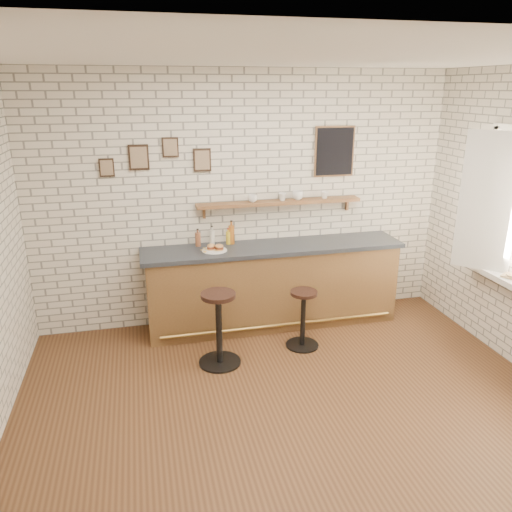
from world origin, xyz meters
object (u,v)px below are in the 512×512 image
at_px(bar_counter, 273,285).
at_px(sandwich_plate, 214,250).
at_px(bitters_bottle_amber, 232,234).
at_px(shelf_cup_c, 298,195).
at_px(bitters_bottle_brown, 198,239).
at_px(bar_stool_right, 303,317).
at_px(bitters_bottle_white, 212,237).
at_px(condiment_bottle_yellow, 229,237).
at_px(shelf_cup_a, 253,198).
at_px(shelf_cup_d, 325,195).
at_px(book_lower, 512,279).
at_px(ciabatta_sandwich, 215,247).
at_px(bar_stool_left, 219,326).
at_px(shelf_cup_b, 282,197).

distance_m(bar_counter, sandwich_plate, 0.87).
distance_m(bitters_bottle_amber, shelf_cup_c, 0.92).
height_order(bitters_bottle_brown, bar_stool_right, bitters_bottle_brown).
xyz_separation_m(bitters_bottle_white, condiment_bottle_yellow, (0.20, 0.00, -0.01)).
bearing_deg(bitters_bottle_amber, shelf_cup_a, 3.85).
relative_size(shelf_cup_a, shelf_cup_d, 1.21).
height_order(bitters_bottle_brown, condiment_bottle_yellow, bitters_bottle_brown).
bearing_deg(book_lower, sandwich_plate, 122.85).
relative_size(bitters_bottle_white, bitters_bottle_amber, 0.82).
relative_size(bitters_bottle_amber, book_lower, 1.23).
height_order(shelf_cup_a, shelf_cup_c, shelf_cup_c).
height_order(bitters_bottle_amber, book_lower, bitters_bottle_amber).
distance_m(shelf_cup_c, shelf_cup_d, 0.34).
xyz_separation_m(bar_counter, ciabatta_sandwich, (-0.70, -0.04, 0.55)).
bearing_deg(book_lower, shelf_cup_d, 100.01).
xyz_separation_m(bar_counter, bar_stool_left, (-0.80, -0.79, -0.08)).
distance_m(bitters_bottle_white, shelf_cup_b, 0.97).
relative_size(ciabatta_sandwich, bitters_bottle_white, 0.94).
bearing_deg(ciabatta_sandwich, bitters_bottle_white, 89.94).
distance_m(shelf_cup_b, shelf_cup_d, 0.53).
xyz_separation_m(bitters_bottle_white, bitters_bottle_amber, (0.23, 0.00, 0.02)).
xyz_separation_m(bitters_bottle_brown, bar_stool_left, (0.07, -0.98, -0.66)).
distance_m(shelf_cup_d, book_lower, 2.25).
distance_m(condiment_bottle_yellow, bar_stool_right, 1.30).
bearing_deg(bar_counter, bar_stool_left, -135.08).
relative_size(bar_stool_right, shelf_cup_a, 5.89).
xyz_separation_m(bar_counter, book_lower, (2.11, -1.45, 0.43)).
distance_m(bar_counter, bar_stool_right, 0.68).
bearing_deg(bitters_bottle_white, ciabatta_sandwich, -90.06).
xyz_separation_m(ciabatta_sandwich, condiment_bottle_yellow, (0.20, 0.22, 0.04)).
xyz_separation_m(sandwich_plate, shelf_cup_a, (0.50, 0.24, 0.53)).
bearing_deg(bar_stool_right, condiment_bottle_yellow, 129.46).
height_order(sandwich_plate, bar_stool_left, sandwich_plate).
relative_size(bar_stool_right, book_lower, 2.87).
height_order(condiment_bottle_yellow, shelf_cup_b, shelf_cup_b).
bearing_deg(bar_stool_right, ciabatta_sandwich, 145.49).
xyz_separation_m(shelf_cup_a, shelf_cup_d, (0.90, 0.00, -0.00)).
bearing_deg(bitters_bottle_white, shelf_cup_b, 1.17).
xyz_separation_m(bar_counter, sandwich_plate, (-0.71, -0.04, 0.51)).
bearing_deg(book_lower, bar_stool_left, 136.73).
bearing_deg(shelf_cup_b, bar_counter, -158.72).
xyz_separation_m(bar_stool_left, bar_stool_right, (0.97, 0.15, -0.07)).
relative_size(shelf_cup_b, book_lower, 0.43).
distance_m(condiment_bottle_yellow, shelf_cup_d, 1.28).
height_order(ciabatta_sandwich, bitters_bottle_brown, bitters_bottle_brown).
bearing_deg(shelf_cup_a, bar_counter, -55.12).
distance_m(condiment_bottle_yellow, bar_stool_left, 1.22).
distance_m(sandwich_plate, shelf_cup_b, 1.05).
distance_m(bar_stool_left, shelf_cup_b, 1.77).
height_order(bitters_bottle_amber, shelf_cup_a, shelf_cup_a).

